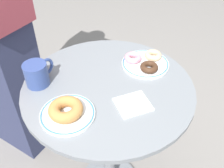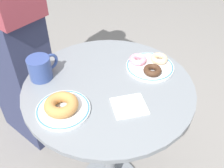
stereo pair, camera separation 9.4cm
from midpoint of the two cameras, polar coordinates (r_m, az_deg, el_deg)
cafe_table at (r=1.11m, az=-3.18°, el=-9.16°), size 0.65×0.65×0.74m
plate_left at (r=0.86m, az=-13.02°, el=-6.71°), size 0.18×0.18×0.01m
plate_right at (r=1.05m, az=4.79°, el=4.54°), size 0.19×0.19×0.01m
donut_old_fashioned at (r=0.84m, az=-13.48°, el=-5.68°), size 0.12×0.12×0.04m
donut_glazed at (r=1.07m, az=6.75°, el=6.33°), size 0.10×0.10×0.02m
donut_pink_frosted at (r=1.05m, az=2.18°, el=5.83°), size 0.10×0.10×0.02m
donut_chocolate at (r=1.00m, az=5.70°, el=3.68°), size 0.08×0.08×0.02m
paper_napkin at (r=0.87m, az=1.62°, el=-4.72°), size 0.14×0.13×0.01m
coffee_mug at (r=0.99m, az=-19.07°, el=2.06°), size 0.13×0.09×0.09m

